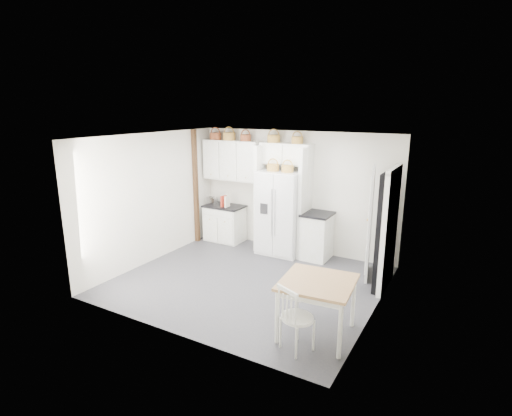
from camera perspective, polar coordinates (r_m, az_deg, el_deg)
The scene contains 29 objects.
floor at distance 7.39m, azimuth -1.08°, elevation -10.41°, with size 4.50×4.50×0.00m, color #31303A.
ceiling at distance 6.73m, azimuth -1.18°, elevation 10.12°, with size 4.50×4.50×0.00m, color white.
wall_back at distance 8.68m, azimuth 5.63°, elevation 2.34°, with size 4.50×4.50×0.00m, color beige.
wall_left at distance 8.30m, azimuth -14.62°, elevation 1.38°, with size 4.00×4.00×0.00m, color beige.
wall_right at distance 6.16m, azimuth 17.22°, elevation -3.27°, with size 4.00×4.00×0.00m, color beige.
refrigerator at distance 8.52m, azimuth 3.66°, elevation -0.64°, with size 0.93×0.74×1.79m, color silver.
base_cab_left at distance 9.43m, azimuth -4.50°, elevation -2.26°, with size 0.88×0.55×0.81m, color white.
base_cab_right at distance 8.39m, azimuth 8.72°, elevation -4.07°, with size 0.53×0.64×0.93m, color white.
dining_table at distance 5.73m, azimuth 8.65°, elevation -13.90°, with size 0.96×0.96×0.80m, color brown.
windsor_chair at distance 5.36m, azimuth 5.92°, elevation -15.31°, with size 0.44×0.40×0.91m, color white.
counter_left at distance 9.32m, azimuth -4.55°, elevation 0.25°, with size 0.92×0.59×0.04m, color black.
counter_right at distance 8.25m, azimuth 8.85°, elevation -0.85°, with size 0.57×0.68×0.04m, color black.
toaster at distance 9.47m, azimuth -6.31°, elevation 1.08°, with size 0.24×0.14×0.17m, color silver.
cookbook_red at distance 9.20m, azimuth -4.64°, elevation 0.99°, with size 0.04×0.17×0.25m, color #BC3422.
cookbook_cream at distance 9.15m, azimuth -4.13°, elevation 0.94°, with size 0.04×0.17×0.26m, color white.
basket_upper_a at distance 9.34m, azimuth -5.80°, elevation 10.18°, with size 0.27×0.27×0.16m, color maroon.
basket_upper_b at distance 9.13m, azimuth -3.86°, elevation 10.17°, with size 0.29×0.29×0.17m, color #A06F2F.
basket_upper_c at distance 8.90m, azimuth -1.49°, elevation 9.99°, with size 0.24×0.24×0.14m, color maroon.
basket_bridge_a at distance 8.56m, azimuth 2.54°, elevation 9.87°, with size 0.28×0.28×0.16m, color #A06F2F.
basket_bridge_b at distance 8.33m, azimuth 5.91°, elevation 9.62°, with size 0.25×0.25×0.14m, color #A06F2F.
basket_fridge_a at distance 8.31m, azimuth 2.44°, elevation 5.79°, with size 0.26×0.26×0.14m, color #A06F2F.
basket_fridge_b at distance 8.17m, azimuth 4.52°, elevation 5.60°, with size 0.25×0.25×0.14m, color #A06F2F.
upper_cabinet at distance 9.14m, azimuth -3.39°, elevation 6.81°, with size 1.40×0.34×0.90m, color white.
bridge_cabinet at distance 8.46m, azimuth 4.36°, elevation 7.72°, with size 1.12×0.34×0.45m, color white.
fridge_panel_left at distance 8.74m, azimuth 0.85°, elevation 1.48°, with size 0.08×0.60×2.30m, color white.
fridge_panel_right at distance 8.31m, azimuth 7.02°, elevation 0.70°, with size 0.08×0.60×2.30m, color white.
trim_post at distance 9.26m, azimuth -8.61°, elevation 3.00°, with size 0.09×0.09×2.60m, color #3E2818.
doorway_void at distance 7.19m, azimuth 18.13°, elevation -3.12°, with size 0.18×0.85×2.05m, color black.
door_slab at distance 7.58m, azimuth 16.00°, elevation -2.08°, with size 0.80×0.04×2.05m, color white.
Camera 1 is at (3.43, -5.77, 3.10)m, focal length 28.00 mm.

